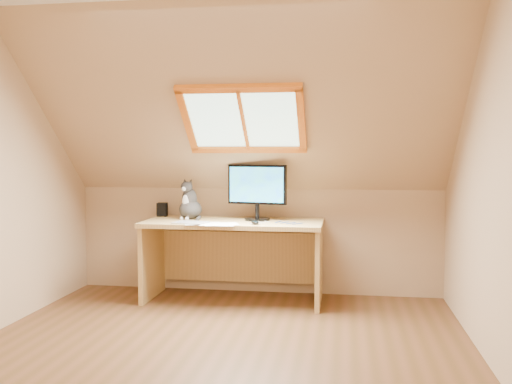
# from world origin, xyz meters

# --- Properties ---
(ground) EXTENTS (3.50, 3.50, 0.00)m
(ground) POSITION_xyz_m (0.00, 0.00, 0.00)
(ground) COLOR brown
(ground) RESTS_ON ground
(room_shell) EXTENTS (3.52, 3.52, 2.41)m
(room_shell) POSITION_xyz_m (0.00, -0.09, 1.43)
(room_shell) COLOR tan
(room_shell) RESTS_ON ground
(desk) EXTENTS (1.60, 0.70, 0.73)m
(desk) POSITION_xyz_m (-0.15, 1.45, 0.51)
(desk) COLOR tan
(desk) RESTS_ON ground
(monitor) EXTENTS (0.55, 0.23, 0.51)m
(monitor) POSITION_xyz_m (0.05, 1.45, 1.02)
(monitor) COLOR black
(monitor) RESTS_ON desk
(cat) EXTENTS (0.28, 0.30, 0.38)m
(cat) POSITION_xyz_m (-0.58, 1.46, 0.87)
(cat) COLOR #3E3936
(cat) RESTS_ON desk
(desk_speaker) EXTENTS (0.10, 0.10, 0.13)m
(desk_speaker) POSITION_xyz_m (-0.90, 1.63, 0.80)
(desk_speaker) COLOR black
(desk_speaker) RESTS_ON desk
(graphics_tablet) EXTENTS (0.32, 0.25, 0.01)m
(graphics_tablet) POSITION_xyz_m (-0.49, 1.14, 0.74)
(graphics_tablet) COLOR #B2B2B7
(graphics_tablet) RESTS_ON desk
(mouse) EXTENTS (0.10, 0.12, 0.03)m
(mouse) POSITION_xyz_m (0.08, 1.15, 0.75)
(mouse) COLOR black
(mouse) RESTS_ON desk
(papers) EXTENTS (0.35, 0.30, 0.01)m
(papers) POSITION_xyz_m (-0.29, 1.12, 0.73)
(papers) COLOR white
(papers) RESTS_ON desk
(cables) EXTENTS (0.51, 0.26, 0.01)m
(cables) POSITION_xyz_m (0.25, 1.26, 0.74)
(cables) COLOR silver
(cables) RESTS_ON desk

